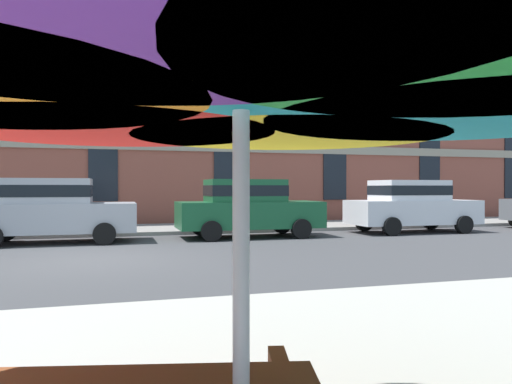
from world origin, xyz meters
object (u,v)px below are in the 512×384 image
sedan_green (248,206)px  sedan_white (411,205)px  sedan_silver (51,209)px  patio_umbrella (241,56)px

sedan_green → sedan_white: size_ratio=1.00×
sedan_green → sedan_white: bearing=0.0°
sedan_green → sedan_white: (5.80, 0.00, 0.00)m
sedan_silver → sedan_green: (5.62, 0.00, 0.00)m
sedan_silver → sedan_white: 11.42m
sedan_green → patio_umbrella: (-3.51, -12.70, 1.03)m
sedan_green → patio_umbrella: patio_umbrella is taller
sedan_white → sedan_silver: bearing=180.0°
sedan_green → sedan_white: 5.80m
patio_umbrella → sedan_green: bearing=74.6°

